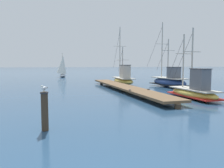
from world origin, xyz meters
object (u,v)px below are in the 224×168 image
fishing_boat_1 (169,81)px  mooring_piling (45,110)px  fishing_boat_2 (123,79)px  perched_seagull (44,88)px  fishing_boat_0 (194,90)px  distant_sailboat (62,66)px

fishing_boat_1 → mooring_piling: (-12.70, -13.16, 0.09)m
fishing_boat_2 → perched_seagull: 19.50m
fishing_boat_0 → mooring_piling: 11.57m
fishing_boat_0 → fishing_boat_2: 12.17m
fishing_boat_2 → perched_seagull: (-8.76, -17.40, 0.89)m
perched_seagull → distant_sailboat: 36.27m
mooring_piling → perched_seagull: 0.85m
fishing_boat_0 → mooring_piling: (-10.27, -5.33, 0.16)m
distant_sailboat → perched_seagull: bearing=-93.4°
mooring_piling → perched_seagull: (0.00, 0.00, 0.85)m
fishing_boat_0 → mooring_piling: bearing=-152.6°
fishing_boat_1 → mooring_piling: 18.28m
fishing_boat_0 → perched_seagull: bearing=-152.6°
fishing_boat_2 → mooring_piling: (-8.77, -17.41, 0.04)m
fishing_boat_0 → fishing_boat_1: 8.20m
fishing_boat_1 → perched_seagull: (-12.70, -13.15, 0.94)m
mooring_piling → distant_sailboat: size_ratio=0.31×
fishing_boat_2 → perched_seagull: bearing=-116.7°
fishing_boat_1 → fishing_boat_2: fishing_boat_2 is taller
fishing_boat_2 → distant_sailboat: 19.96m
fishing_boat_0 → fishing_boat_1: bearing=72.7°
fishing_boat_1 → distant_sailboat: size_ratio=1.57×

